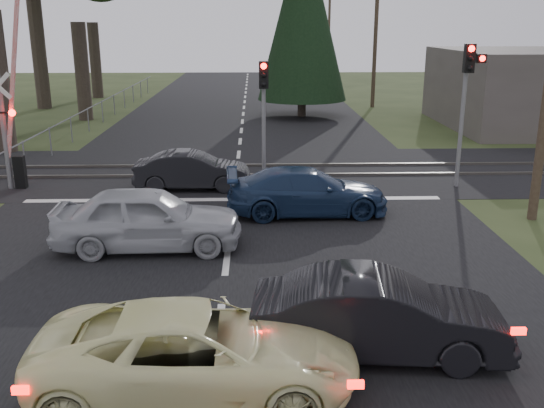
{
  "coord_description": "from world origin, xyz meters",
  "views": [
    {
      "loc": [
        0.67,
        -10.07,
        5.3
      ],
      "look_at": [
        1.07,
        3.34,
        1.3
      ],
      "focal_mm": 40.0,
      "sensor_mm": 36.0,
      "label": 1
    }
  ],
  "objects_px": {
    "cream_coupe": "(197,352)",
    "traffic_signal_center": "(264,100)",
    "dark_car_far": "(192,171)",
    "utility_pole_far": "(329,29)",
    "dark_hatchback": "(379,316)",
    "blue_sedan": "(307,192)",
    "silver_car": "(148,219)",
    "traffic_signal_right": "(467,88)",
    "utility_pole_mid": "(376,33)",
    "crossing_signal": "(11,127)"
  },
  "relations": [
    {
      "from": "silver_car",
      "to": "blue_sedan",
      "type": "xyz_separation_m",
      "value": [
        4.1,
        2.71,
        -0.1
      ]
    },
    {
      "from": "silver_car",
      "to": "utility_pole_far",
      "type": "bearing_deg",
      "value": -13.11
    },
    {
      "from": "traffic_signal_center",
      "to": "utility_pole_far",
      "type": "distance_m",
      "value": 44.99
    },
    {
      "from": "traffic_signal_center",
      "to": "dark_hatchback",
      "type": "xyz_separation_m",
      "value": [
        1.7,
        -11.79,
        -2.12
      ]
    },
    {
      "from": "dark_car_far",
      "to": "traffic_signal_right",
      "type": "bearing_deg",
      "value": -89.56
    },
    {
      "from": "utility_pole_far",
      "to": "utility_pole_mid",
      "type": "bearing_deg",
      "value": -90.0
    },
    {
      "from": "utility_pole_mid",
      "to": "dark_hatchback",
      "type": "height_order",
      "value": "utility_pole_mid"
    },
    {
      "from": "utility_pole_mid",
      "to": "silver_car",
      "type": "distance_m",
      "value": 28.32
    },
    {
      "from": "traffic_signal_center",
      "to": "dark_car_far",
      "type": "height_order",
      "value": "traffic_signal_center"
    },
    {
      "from": "crossing_signal",
      "to": "cream_coupe",
      "type": "relative_size",
      "value": 1.46
    },
    {
      "from": "silver_car",
      "to": "traffic_signal_right",
      "type": "bearing_deg",
      "value": -61.41
    },
    {
      "from": "traffic_signal_center",
      "to": "utility_pole_mid",
      "type": "xyz_separation_m",
      "value": [
        7.5,
        19.32,
        1.92
      ]
    },
    {
      "from": "traffic_signal_right",
      "to": "dark_hatchback",
      "type": "xyz_separation_m",
      "value": [
        -4.85,
        -10.58,
        -2.62
      ]
    },
    {
      "from": "crossing_signal",
      "to": "traffic_signal_right",
      "type": "bearing_deg",
      "value": -1.21
    },
    {
      "from": "crossing_signal",
      "to": "utility_pole_far",
      "type": "bearing_deg",
      "value": 70.77
    },
    {
      "from": "traffic_signal_right",
      "to": "dark_car_far",
      "type": "height_order",
      "value": "traffic_signal_right"
    },
    {
      "from": "crossing_signal",
      "to": "traffic_signal_center",
      "type": "distance_m",
      "value": 8.36
    },
    {
      "from": "blue_sedan",
      "to": "dark_car_far",
      "type": "xyz_separation_m",
      "value": [
        -3.58,
        2.88,
        -0.05
      ]
    },
    {
      "from": "traffic_signal_right",
      "to": "traffic_signal_center",
      "type": "relative_size",
      "value": 1.15
    },
    {
      "from": "traffic_signal_right",
      "to": "blue_sedan",
      "type": "distance_m",
      "value": 6.61
    },
    {
      "from": "cream_coupe",
      "to": "blue_sedan",
      "type": "xyz_separation_m",
      "value": [
        2.38,
        8.79,
        0.01
      ]
    },
    {
      "from": "utility_pole_mid",
      "to": "blue_sedan",
      "type": "xyz_separation_m",
      "value": [
        -6.32,
        -23.32,
        -4.05
      ]
    },
    {
      "from": "dark_hatchback",
      "to": "silver_car",
      "type": "xyz_separation_m",
      "value": [
        -4.62,
        5.08,
        0.08
      ]
    },
    {
      "from": "crossing_signal",
      "to": "utility_pole_mid",
      "type": "bearing_deg",
      "value": 52.03
    },
    {
      "from": "traffic_signal_center",
      "to": "utility_pole_mid",
      "type": "distance_m",
      "value": 20.82
    },
    {
      "from": "traffic_signal_center",
      "to": "blue_sedan",
      "type": "xyz_separation_m",
      "value": [
        1.18,
        -4.0,
        -2.14
      ]
    },
    {
      "from": "traffic_signal_center",
      "to": "utility_pole_far",
      "type": "bearing_deg",
      "value": 80.4
    },
    {
      "from": "crossing_signal",
      "to": "utility_pole_far",
      "type": "distance_m",
      "value": 47.96
    },
    {
      "from": "utility_pole_far",
      "to": "dark_hatchback",
      "type": "relative_size",
      "value": 2.15
    },
    {
      "from": "utility_pole_far",
      "to": "dark_car_far",
      "type": "height_order",
      "value": "utility_pole_far"
    },
    {
      "from": "dark_car_far",
      "to": "dark_hatchback",
      "type": "bearing_deg",
      "value": -158.0
    },
    {
      "from": "utility_pole_mid",
      "to": "cream_coupe",
      "type": "distance_m",
      "value": 33.52
    },
    {
      "from": "dark_hatchback",
      "to": "dark_car_far",
      "type": "bearing_deg",
      "value": 26.25
    },
    {
      "from": "crossing_signal",
      "to": "dark_car_far",
      "type": "height_order",
      "value": "crossing_signal"
    },
    {
      "from": "cream_coupe",
      "to": "dark_car_far",
      "type": "height_order",
      "value": "cream_coupe"
    },
    {
      "from": "crossing_signal",
      "to": "dark_car_far",
      "type": "xyz_separation_m",
      "value": [
        5.88,
        -0.22,
        -1.43
      ]
    },
    {
      "from": "traffic_signal_right",
      "to": "utility_pole_far",
      "type": "height_order",
      "value": "utility_pole_far"
    },
    {
      "from": "traffic_signal_right",
      "to": "cream_coupe",
      "type": "distance_m",
      "value": 14.19
    },
    {
      "from": "dark_car_far",
      "to": "utility_pole_far",
      "type": "bearing_deg",
      "value": -11.29
    },
    {
      "from": "blue_sedan",
      "to": "dark_car_far",
      "type": "relative_size",
      "value": 1.22
    },
    {
      "from": "crossing_signal",
      "to": "silver_car",
      "type": "relative_size",
      "value": 1.54
    },
    {
      "from": "cream_coupe",
      "to": "crossing_signal",
      "type": "bearing_deg",
      "value": 30.4
    },
    {
      "from": "dark_car_far",
      "to": "silver_car",
      "type": "bearing_deg",
      "value": 175.6
    },
    {
      "from": "utility_pole_mid",
      "to": "dark_car_far",
      "type": "bearing_deg",
      "value": -115.84
    },
    {
      "from": "cream_coupe",
      "to": "dark_hatchback",
      "type": "xyz_separation_m",
      "value": [
        2.9,
        1.0,
        0.03
      ]
    },
    {
      "from": "cream_coupe",
      "to": "dark_car_far",
      "type": "relative_size",
      "value": 1.26
    },
    {
      "from": "utility_pole_mid",
      "to": "cream_coupe",
      "type": "relative_size",
      "value": 1.88
    },
    {
      "from": "cream_coupe",
      "to": "traffic_signal_center",
      "type": "bearing_deg",
      "value": -5.7
    },
    {
      "from": "traffic_signal_center",
      "to": "blue_sedan",
      "type": "height_order",
      "value": "traffic_signal_center"
    },
    {
      "from": "traffic_signal_right",
      "to": "utility_pole_mid",
      "type": "distance_m",
      "value": 20.6
    }
  ]
}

